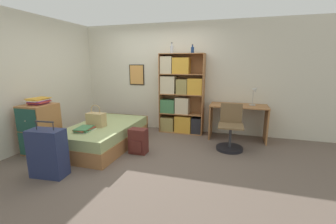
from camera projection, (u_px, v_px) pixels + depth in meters
name	position (u px, v px, depth m)	size (l,w,h in m)	color
ground_plane	(135.00, 149.00, 4.41)	(14.00, 14.00, 0.00)	#66564C
wall_back	(161.00, 78.00, 5.62)	(10.00, 0.09, 2.60)	beige
wall_left	(44.00, 81.00, 4.71)	(0.06, 10.00, 2.60)	beige
bed	(105.00, 135.00, 4.57)	(1.11, 1.94, 0.45)	#A36B3D
handbag	(96.00, 119.00, 4.35)	(0.35, 0.18, 0.43)	tan
book_stack_on_bed	(84.00, 129.00, 4.08)	(0.30, 0.39, 0.07)	silver
suitcase	(48.00, 153.00, 3.31)	(0.53, 0.32, 0.85)	navy
dresser	(40.00, 129.00, 4.20)	(0.50, 0.58, 0.92)	#A36B3D
magazine_pile_on_dresser	(38.00, 101.00, 4.14)	(0.33, 0.38, 0.11)	#B2382D
bookcase	(180.00, 97.00, 5.34)	(1.05, 0.34, 1.88)	#A36B3D
bottle_green	(172.00, 49.00, 5.13)	(0.08, 0.08, 0.24)	#B7BCC1
bottle_brown	(192.00, 50.00, 5.01)	(0.07, 0.07, 0.19)	navy
desk	(238.00, 116.00, 4.92)	(1.21, 0.60, 0.77)	#A36B3D
desk_lamp	(255.00, 92.00, 4.79)	(0.19, 0.14, 0.43)	#ADA89E
desk_chair	(230.00, 135.00, 4.38)	(0.51, 0.51, 0.88)	black
backpack	(138.00, 141.00, 4.19)	(0.33, 0.24, 0.47)	#56231E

